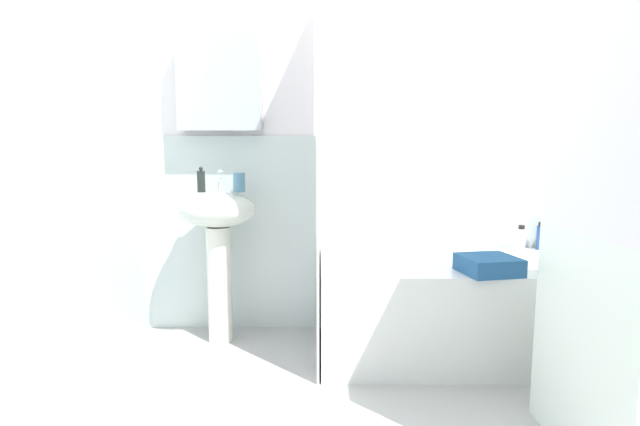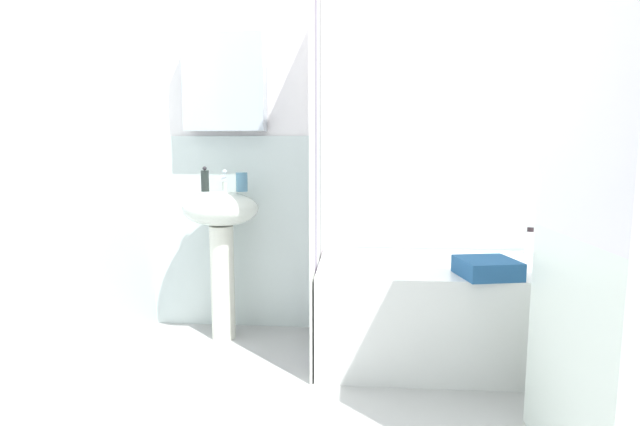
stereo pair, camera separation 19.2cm
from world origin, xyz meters
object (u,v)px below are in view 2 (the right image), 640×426
at_px(soap_dispenser, 205,180).
at_px(lotion_bottle, 570,237).
at_px(sink, 221,232).
at_px(toothbrush_cup, 242,182).
at_px(bathtub, 462,311).
at_px(conditioner_bottle, 551,240).
at_px(towel_folded, 487,268).
at_px(body_wash_bottle, 530,241).

distance_m(soap_dispenser, lotion_bottle, 2.13).
bearing_deg(lotion_bottle, sink, -176.47).
height_order(toothbrush_cup, bathtub, toothbrush_cup).
bearing_deg(lotion_bottle, conditioner_bottle, 173.96).
distance_m(sink, soap_dispenser, 0.31).
xyz_separation_m(soap_dispenser, towel_folded, (1.48, -0.43, -0.38)).
bearing_deg(towel_folded, conditioner_bottle, 47.48).
height_order(soap_dispenser, bathtub, soap_dispenser).
bearing_deg(soap_dispenser, bathtub, -6.92).
bearing_deg(conditioner_bottle, body_wash_bottle, -169.57).
xyz_separation_m(sink, towel_folded, (1.40, -0.43, -0.08)).
bearing_deg(soap_dispenser, body_wash_bottle, 3.29).
relative_size(bathtub, conditioner_bottle, 9.13).
bearing_deg(lotion_bottle, bathtub, -155.89).
bearing_deg(sink, body_wash_bottle, 3.53).
bearing_deg(towel_folded, soap_dispenser, 163.70).
relative_size(bathtub, body_wash_bottle, 9.94).
bearing_deg(toothbrush_cup, lotion_bottle, 3.30).
bearing_deg(lotion_bottle, toothbrush_cup, -176.70).
bearing_deg(conditioner_bottle, bathtub, -151.54).
relative_size(conditioner_bottle, towel_folded, 0.66).
relative_size(lotion_bottle, body_wash_bottle, 1.39).
relative_size(sink, conditioner_bottle, 5.25).
xyz_separation_m(toothbrush_cup, bathtub, (1.23, -0.19, -0.67)).
height_order(bathtub, lotion_bottle, lotion_bottle).
height_order(sink, toothbrush_cup, toothbrush_cup).
bearing_deg(bathtub, towel_folded, -79.95).
bearing_deg(body_wash_bottle, towel_folded, -125.64).
bearing_deg(conditioner_bottle, toothbrush_cup, -176.20).
relative_size(toothbrush_cup, lotion_bottle, 0.52).
distance_m(toothbrush_cup, lotion_bottle, 1.92).
relative_size(bathtub, towel_folded, 6.02).
height_order(lotion_bottle, body_wash_bottle, lotion_bottle).
height_order(lotion_bottle, conditioner_bottle, lotion_bottle).
relative_size(sink, lotion_bottle, 4.12).
bearing_deg(bathtub, soap_dispenser, 173.08).
height_order(sink, bathtub, sink).
xyz_separation_m(toothbrush_cup, conditioner_bottle, (1.79, 0.12, -0.34)).
bearing_deg(toothbrush_cup, soap_dispenser, -176.58).
distance_m(bathtub, conditioner_bottle, 0.73).
distance_m(toothbrush_cup, bathtub, 1.41).
bearing_deg(body_wash_bottle, conditioner_bottle, 10.43).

